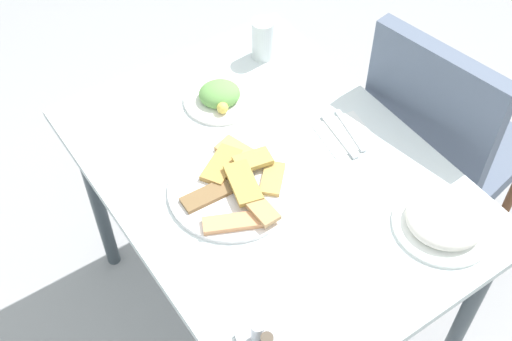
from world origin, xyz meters
name	(u,v)px	position (x,y,z in m)	size (l,w,h in m)	color
ground_plane	(267,311)	(0.00, 0.00, 0.00)	(6.00, 6.00, 0.00)	#A4A3A5
dining_table	(271,192)	(0.00, 0.00, 0.63)	(1.06, 0.78, 0.71)	white
dining_chair	(439,140)	(0.06, 0.57, 0.53)	(0.49, 0.49, 0.93)	slate
pide_platter	(235,187)	(0.00, -0.11, 0.73)	(0.32, 0.32, 0.04)	white
salad_plate_greens	(444,220)	(0.37, 0.23, 0.74)	(0.25, 0.25, 0.06)	white
salad_plate_rice	(220,96)	(-0.28, 0.03, 0.73)	(0.20, 0.20, 0.06)	white
soda_can	(263,39)	(-0.38, 0.24, 0.78)	(0.07, 0.07, 0.12)	silver
paper_napkin	(345,134)	(0.01, 0.23, 0.72)	(0.13, 0.13, 0.00)	white
fork	(340,136)	(0.01, 0.21, 0.72)	(0.17, 0.02, 0.01)	silver
spoon	(350,130)	(0.01, 0.25, 0.72)	(0.16, 0.01, 0.01)	silver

